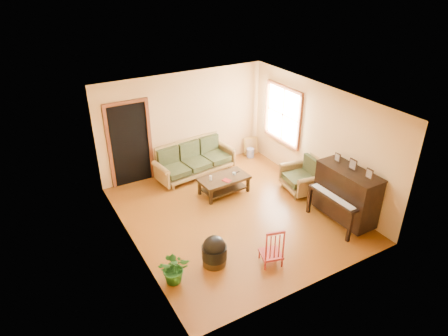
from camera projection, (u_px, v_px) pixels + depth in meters
floor at (234, 214)px, 8.82m from camera, size 5.00×5.00×0.00m
doorway at (130, 145)px, 9.60m from camera, size 1.08×0.16×2.05m
window at (283, 114)px, 10.08m from camera, size 0.12×1.36×1.46m
sofa at (195, 159)px, 10.20m from camera, size 2.16×1.12×0.89m
coffee_table at (224, 185)px, 9.51m from camera, size 1.21×0.71×0.43m
armchair at (301, 175)px, 9.48m from camera, size 0.97×1.01×0.90m
piano at (346, 196)px, 8.35m from camera, size 0.83×1.38×1.22m
footstool at (214, 254)px, 7.30m from camera, size 0.61×0.61×0.44m
red_chair at (271, 245)px, 7.24m from camera, size 0.48×0.50×0.81m
leaning_frame at (251, 146)px, 11.36m from camera, size 0.41×0.16×0.53m
ceramic_crock at (250, 153)px, 11.26m from camera, size 0.24×0.24×0.26m
potted_plant at (174, 268)px, 6.86m from camera, size 0.68×0.64×0.60m
book at (225, 182)px, 9.20m from camera, size 0.21×0.24×0.02m
candle at (211, 178)px, 9.26m from camera, size 0.07×0.07×0.11m
glass_jar at (234, 174)px, 9.52m from camera, size 0.11×0.11×0.06m
remote at (237, 172)px, 9.62m from camera, size 0.14×0.05×0.01m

